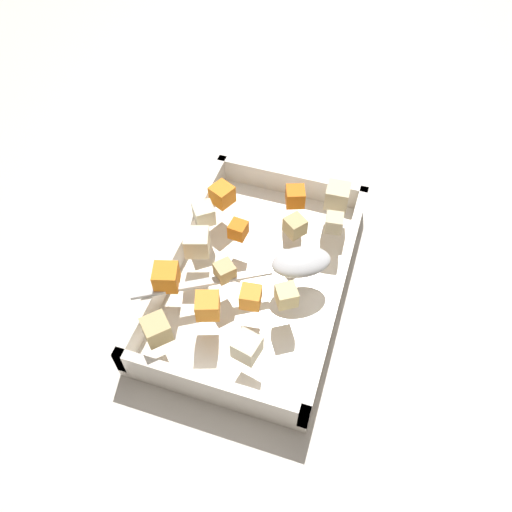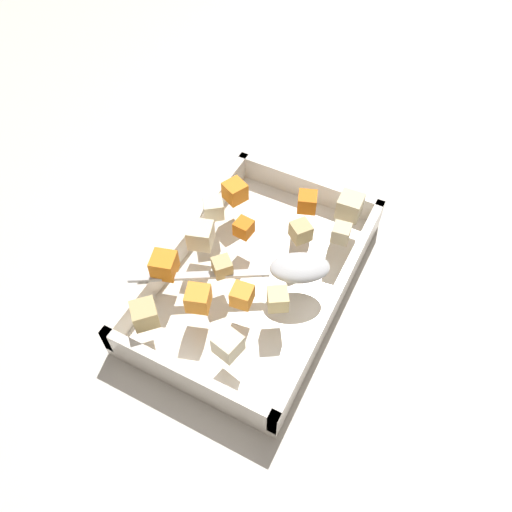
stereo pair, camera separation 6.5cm
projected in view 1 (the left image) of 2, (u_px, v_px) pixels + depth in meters
ground_plane at (264, 290)px, 0.70m from camera, size 4.00×4.00×0.00m
baking_dish at (256, 277)px, 0.69m from camera, size 0.36×0.23×0.05m
carrot_chunk_corner_sw at (222, 195)px, 0.71m from camera, size 0.04×0.04×0.03m
carrot_chunk_heap_side at (251, 297)px, 0.61m from camera, size 0.03×0.03×0.02m
carrot_chunk_mid_left at (208, 306)px, 0.60m from camera, size 0.04×0.04×0.03m
carrot_chunk_far_left at (238, 230)px, 0.68m from camera, size 0.02×0.02×0.02m
carrot_chunk_heap_top at (295, 196)px, 0.71m from camera, size 0.03×0.03×0.03m
carrot_chunk_front_center at (166, 277)px, 0.63m from camera, size 0.04×0.04×0.03m
potato_chunk_near_spoon at (197, 242)px, 0.66m from camera, size 0.04×0.04×0.03m
potato_chunk_near_right at (156, 329)px, 0.58m from camera, size 0.04×0.04×0.03m
potato_chunk_corner_ne at (204, 214)px, 0.69m from camera, size 0.04×0.04×0.03m
potato_chunk_under_handle at (337, 196)px, 0.71m from camera, size 0.03×0.03×0.03m
potato_chunk_center at (247, 347)px, 0.57m from camera, size 0.03×0.03×0.03m
potato_chunk_far_right at (286, 296)px, 0.61m from camera, size 0.03×0.03×0.02m
potato_chunk_back_center at (295, 226)px, 0.68m from camera, size 0.03×0.03×0.02m
potato_chunk_mid_right at (334, 223)px, 0.68m from camera, size 0.03×0.03×0.02m
potato_chunk_corner_nw at (225, 271)px, 0.64m from camera, size 0.03×0.03×0.02m
serving_spoon at (291, 264)px, 0.64m from camera, size 0.15×0.24×0.02m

